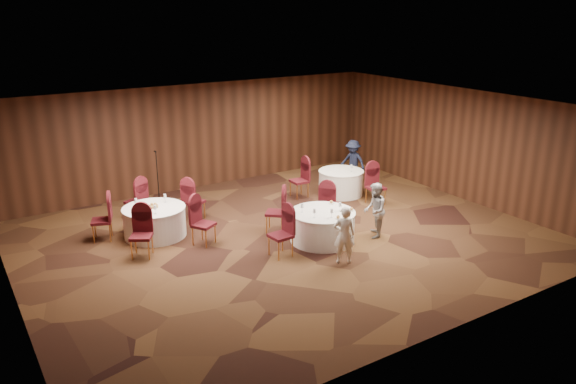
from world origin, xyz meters
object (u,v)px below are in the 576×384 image
table_left (155,221)px  woman_b (375,210)px  mic_stand (159,192)px  man_c (353,162)px  table_main (322,226)px  woman_a (344,235)px  table_right (341,182)px

table_left → woman_b: size_ratio=1.12×
mic_stand → man_c: (6.09, -0.99, 0.21)m
table_main → table_left: bearing=143.1°
table_left → mic_stand: 2.03m
mic_stand → table_main: bearing=-60.2°
woman_a → man_c: (3.93, 4.58, 0.04)m
table_left → table_right: size_ratio=1.14×
woman_b → mic_stand: bearing=-102.0°
woman_b → table_right: bearing=-163.2°
table_left → table_right: same height
table_left → woman_a: bearing=-51.4°
table_left → woman_a: woman_a is taller
table_main → woman_a: woman_a is taller
mic_stand → woman_a: 5.98m
table_main → woman_b: (1.22, -0.47, 0.31)m
woman_b → man_c: size_ratio=0.98×
table_main → table_right: size_ratio=1.17×
table_left → mic_stand: bearing=66.9°
table_main → table_left: 4.10m
table_right → table_main: bearing=-134.7°
table_right → woman_b: size_ratio=0.98×
table_main → woman_a: bearing=-104.5°
table_right → woman_b: woman_b is taller
table_main → table_left: (-3.28, 2.46, -0.00)m
table_main → woman_a: (-0.32, -1.25, 0.28)m
table_main → man_c: (3.61, 3.34, 0.32)m
table_right → man_c: bearing=35.9°
woman_a → woman_b: (1.54, 0.78, 0.03)m
table_right → woman_b: 3.33m
table_left → table_main: bearing=-36.9°
woman_a → woman_b: bearing=-123.8°
mic_stand → woman_b: 6.06m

